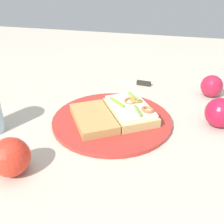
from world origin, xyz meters
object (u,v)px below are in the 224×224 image
Objects in this scene: apple_1 at (11,157)px; apple_0 at (212,86)px; apple_2 at (220,113)px; sandwich at (130,110)px; knife at (139,83)px; plate at (112,120)px; bread_slice_side at (93,118)px.

apple_0 is at bearing 48.64° from apple_1.
apple_2 is at bearing 34.45° from apple_1.
sandwich is 2.42× the size of apple_1.
apple_0 reaches higher than knife.
sandwich is (0.04, 0.03, 0.02)m from plate.
apple_1 is at bearing -131.36° from apple_0.
plate is 2.01× the size of bread_slice_side.
apple_1 is 0.54m from knife.
apple_1 reaches higher than apple_0.
plate is 2.54× the size of knife.
apple_1 reaches higher than bread_slice_side.
plate is 0.05m from bread_slice_side.
sandwich is 0.30m from apple_0.
sandwich is at bearing -137.82° from apple_0.
apple_2 is at bearing -87.92° from apple_0.
bread_slice_side is 0.30m from knife.
sandwich is at bearing 99.60° from knife.
apple_1 reaches higher than apple_2.
knife is (0.03, 0.27, 0.00)m from plate.
plate is at bearing 89.89° from knife.
bread_slice_side is 2.00× the size of apple_1.
apple_0 reaches higher than plate.
plate is 0.27m from knife.
sandwich is 2.80× the size of apple_0.
plate is 0.06m from sandwich.
sandwich is 2.50× the size of apple_2.
plate is 0.35m from apple_0.
apple_1 reaches higher than plate.
bread_slice_side is at bearing 82.39° from knife.
sandwich is 0.33m from apple_1.
bread_slice_side reaches higher than knife.
apple_0 is (0.31, 0.26, 0.01)m from bread_slice_side.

